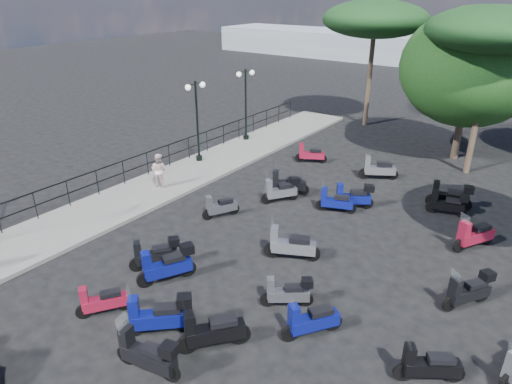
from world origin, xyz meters
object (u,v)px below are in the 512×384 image
Objects in this scene: pedestrian_far at (159,170)px; scooter_4 at (281,191)px; scooter_20 at (212,332)px; broadleaf_tree at (471,68)px; scooter_15 at (291,245)px; scooter_13 at (148,355)px; scooter_27 at (428,366)px; scooter_2 at (167,266)px; scooter_29 at (450,196)px; lamp_post_2 at (246,100)px; pine_2 at (375,19)px; scooter_10 at (353,197)px; scooter_11 at (287,184)px; scooter_22 at (474,236)px; scooter_21 at (311,321)px; scooter_17 at (378,169)px; scooter_9 at (220,207)px; scooter_16 at (335,202)px; scooter_28 at (469,291)px; scooter_5 at (310,154)px; scooter_8 at (159,316)px; pine_0 at (495,30)px; scooter_3 at (156,254)px; lamp_post_1 at (197,116)px; scooter_23 at (448,204)px; scooter_14 at (288,293)px; scooter_7 at (102,301)px.

pedestrian_far reaches higher than scooter_4.
scooter_20 is 0.20× the size of broadleaf_tree.
pedestrian_far is at bearing 53.31° from scooter_15.
scooter_13 reaches higher than scooter_27.
scooter_29 is at bearing -90.71° from scooter_2.
lamp_post_2 is 0.53× the size of pine_2.
pine_2 reaches higher than scooter_10.
scooter_11 is at bearing 63.43° from scooter_10.
pedestrian_far is 13.42m from scooter_27.
scooter_21 is at bearing 101.22° from scooter_22.
scooter_15 is 1.07× the size of scooter_17.
broadleaf_tree is at bearing -76.29° from scooter_2.
scooter_17 is at bearing -61.51° from scooter_11.
scooter_4 is 9.85m from scooter_27.
scooter_9 is 9.06m from scooter_22.
lamp_post_2 is at bearing 37.54° from scooter_16.
scooter_28 is at bearing -57.21° from pine_2.
scooter_22 is at bearing -76.00° from scooter_20.
scooter_27 is at bearing -24.31° from lamp_post_2.
scooter_2 reaches higher than scooter_11.
scooter_20 is at bearing 165.70° from scooter_16.
scooter_11 reaches higher than scooter_5.
pine_0 reaches higher than scooter_8.
scooter_28 is at bearing -73.89° from broadleaf_tree.
scooter_21 reaches higher than scooter_3.
pedestrian_far is at bearing 90.83° from scooter_11.
scooter_10 is 0.20× the size of pine_0.
lamp_post_1 is at bearing -140.56° from broadleaf_tree.
scooter_3 is 11.23m from scooter_23.
pine_2 is (-1.79, 12.03, 5.89)m from scooter_11.
scooter_15 is at bearing 42.00° from scooter_28.
scooter_23 is (11.91, -2.66, -1.94)m from lamp_post_2.
broadleaf_tree reaches higher than scooter_17.
scooter_5 is at bearing -49.11° from scooter_3.
scooter_27 is at bearing -116.78° from scooter_20.
broadleaf_tree is at bearing -51.51° from scooter_8.
scooter_14 is 15.84m from broadleaf_tree.
broadleaf_tree is (4.54, 8.98, 4.11)m from scooter_11.
scooter_29 is at bearing -128.36° from scooter_5.
lamp_post_2 is 2.31× the size of scooter_15.
scooter_11 is 0.92× the size of scooter_29.
scooter_15 is 0.23× the size of broadleaf_tree.
scooter_20 reaches higher than scooter_27.
scooter_3 is at bearing 5.70° from scooter_8.
scooter_8 reaches higher than scooter_27.
scooter_8 is (7.87, -13.91, -1.85)m from lamp_post_2.
scooter_9 is at bearing 110.70° from scooter_16.
scooter_17 reaches higher than scooter_10.
scooter_23 is (2.61, 10.86, -0.05)m from scooter_20.
scooter_7 is 0.88× the size of scooter_8.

